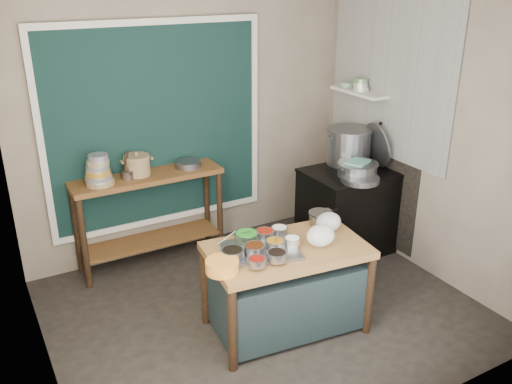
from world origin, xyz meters
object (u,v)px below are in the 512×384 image
condiment_tray (260,250)px  back_counter (150,220)px  prep_table (286,288)px  ceramic_crock (137,166)px  yellow_basin (222,266)px  stove_block (349,212)px  saucepan (320,218)px  utensil_cup (127,174)px  steamer (357,169)px  stock_pot (349,146)px

condiment_tray → back_counter: bearing=103.4°
prep_table → ceramic_crock: (-0.66, 1.62, 0.66)m
back_counter → yellow_basin: back_counter is taller
stove_block → saucepan: (-0.84, -0.64, 0.38)m
yellow_basin → utensil_cup: size_ratio=1.80×
condiment_tray → yellow_basin: (-0.39, -0.12, 0.03)m
steamer → yellow_basin: bearing=-156.8°
prep_table → ceramic_crock: 1.87m
back_counter → utensil_cup: (-0.19, -0.01, 0.52)m
steamer → condiment_tray: bearing=-155.4°
stock_pot → steamer: (-0.15, -0.34, -0.12)m
condiment_tray → ceramic_crock: (-0.44, 1.58, 0.27)m
back_counter → condiment_tray: 1.62m
stove_block → steamer: size_ratio=2.17×
stove_block → steamer: bearing=-107.4°
condiment_tray → prep_table: bearing=-8.5°
stove_block → ceramic_crock: (-1.97, 0.77, 0.61)m
condiment_tray → steamer: steamer is taller
stove_block → yellow_basin: (-1.92, -0.94, 0.37)m
condiment_tray → saucepan: (0.69, 0.17, 0.04)m
yellow_basin → utensil_cup: utensil_cup is taller
yellow_basin → saucepan: size_ratio=1.16×
saucepan → stove_block: bearing=21.6°
condiment_tray → steamer: 1.65m
stove_block → stock_pot: stock_pot is taller
utensil_cup → back_counter: bearing=1.9°
yellow_basin → stock_pot: stock_pot is taller
back_counter → ceramic_crock: size_ratio=5.56×
ceramic_crock → stock_pot: 2.16m
stove_block → utensil_cup: utensil_cup is taller
prep_table → ceramic_crock: bearing=118.7°
stove_block → stock_pot: bearing=61.5°
condiment_tray → yellow_basin: 0.41m
back_counter → utensil_cup: utensil_cup is taller
yellow_basin → saucepan: (1.07, 0.30, 0.01)m
utensil_cup → steamer: 2.22m
stove_block → ceramic_crock: ceramic_crock is taller
stock_pot → back_counter: bearing=165.4°
yellow_basin → stock_pot: size_ratio=0.50×
back_counter → saucepan: bearing=-52.4°
back_counter → yellow_basin: bearing=-90.6°
stock_pot → yellow_basin: bearing=-150.6°
saucepan → ceramic_crock: bearing=113.0°
ceramic_crock → steamer: ceramic_crock is taller
saucepan → steamer: 0.96m
utensil_cup → steamer: size_ratio=0.32×
steamer → stock_pot: bearing=65.7°
stove_block → condiment_tray: size_ratio=1.55×
prep_table → saucepan: 0.67m
back_counter → stove_block: bearing=-21.0°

